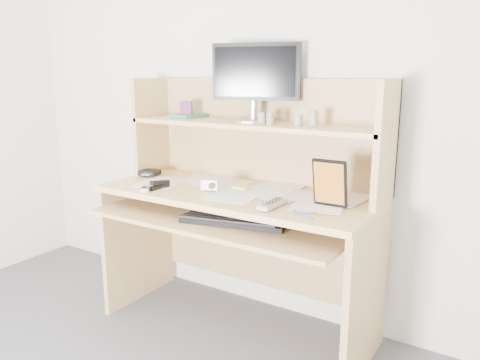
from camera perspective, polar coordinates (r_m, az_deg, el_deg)
The scene contains 19 objects.
back_wall at distance 2.54m, azimuth 3.49°, elevation 11.14°, with size 3.60×0.04×2.50m, color silver.
desk at distance 2.42m, azimuth 0.58°, elevation -2.25°, with size 1.40×0.70×1.30m.
paper_clutter at distance 2.34m, azimuth -0.46°, elevation -1.30°, with size 1.32×0.54×0.01m, color silver.
keyboard at distance 2.17m, azimuth -0.63°, elevation -4.82°, with size 0.52×0.28×0.03m.
tv_remote at distance 2.06m, azimuth 4.02°, elevation -2.93°, with size 0.05×0.19×0.02m, color #A5A6A0.
flip_phone at distance 2.38m, azimuth -11.43°, elevation -0.99°, with size 0.04×0.08×0.02m, color #B2B2B4.
stapler at distance 2.42m, azimuth -9.89°, elevation -0.48°, with size 0.03×0.12×0.04m, color black.
wallet at distance 2.74m, azimuth -10.97°, elevation 0.92°, with size 0.11×0.09×0.03m, color black.
sticky_note_pad at distance 2.40m, azimuth 0.28°, elevation -0.87°, with size 0.08×0.08×0.01m, color gold.
digital_camera at distance 2.34m, azimuth -3.71°, elevation -0.57°, with size 0.08×0.03×0.05m, color silver.
game_case at distance 2.06m, azimuth 10.90°, elevation -0.37°, with size 0.15×0.02×0.21m, color black.
blue_pen at distance 1.94m, azimuth 7.71°, elevation -4.15°, with size 0.01×0.01×0.14m, color blue.
card_box at distance 2.65m, azimuth -6.56°, elevation 8.52°, with size 0.07×0.02×0.10m, color #A01516.
shelf_book at distance 2.69m, azimuth -6.22°, elevation 7.79°, with size 0.14×0.20×0.02m, color #2F7549.
chip_stack_a at distance 2.33m, azimuth 2.69°, elevation 7.55°, with size 0.04×0.04×0.06m, color black.
chip_stack_b at distance 2.30m, azimuth 3.71°, elevation 7.51°, with size 0.04×0.04×0.06m, color white.
chip_stack_c at distance 2.25m, azimuth 7.10°, elevation 7.22°, with size 0.04×0.04×0.05m, color black.
chip_stack_d at distance 2.23m, azimuth 8.93°, elevation 7.38°, with size 0.04×0.04×0.07m, color white.
monitor at distance 2.43m, azimuth 1.87°, elevation 12.06°, with size 0.45×0.23×0.40m.
Camera 1 is at (1.22, -0.43, 1.32)m, focal length 35.00 mm.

